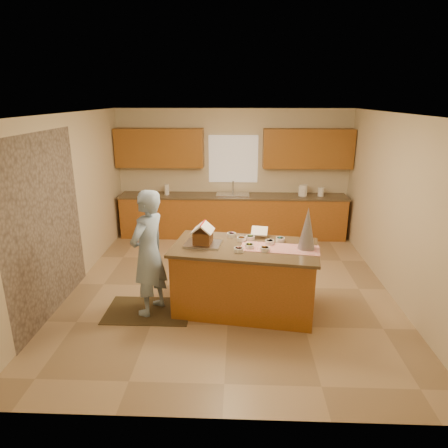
# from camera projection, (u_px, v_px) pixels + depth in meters

# --- Properties ---
(floor) EXTENTS (5.50, 5.50, 0.00)m
(floor) POSITION_uv_depth(u_px,v_px,m) (230.00, 287.00, 6.38)
(floor) COLOR tan
(floor) RESTS_ON ground
(ceiling) EXTENTS (5.50, 5.50, 0.00)m
(ceiling) POSITION_uv_depth(u_px,v_px,m) (231.00, 114.00, 5.54)
(ceiling) COLOR silver
(ceiling) RESTS_ON floor
(wall_back) EXTENTS (5.50, 5.50, 0.00)m
(wall_back) POSITION_uv_depth(u_px,v_px,m) (233.00, 173.00, 8.57)
(wall_back) COLOR beige
(wall_back) RESTS_ON floor
(wall_front) EXTENTS (5.50, 5.50, 0.00)m
(wall_front) POSITION_uv_depth(u_px,v_px,m) (222.00, 292.00, 3.34)
(wall_front) COLOR beige
(wall_front) RESTS_ON floor
(wall_left) EXTENTS (5.50, 5.50, 0.00)m
(wall_left) POSITION_uv_depth(u_px,v_px,m) (68.00, 204.00, 6.05)
(wall_left) COLOR beige
(wall_left) RESTS_ON floor
(wall_right) EXTENTS (5.50, 5.50, 0.00)m
(wall_right) POSITION_uv_depth(u_px,v_px,m) (398.00, 208.00, 5.86)
(wall_right) COLOR beige
(wall_right) RESTS_ON floor
(stone_accent) EXTENTS (0.00, 2.50, 2.50)m
(stone_accent) POSITION_uv_depth(u_px,v_px,m) (45.00, 227.00, 5.32)
(stone_accent) COLOR gray
(stone_accent) RESTS_ON wall_left
(window_curtain) EXTENTS (1.05, 0.03, 1.00)m
(window_curtain) POSITION_uv_depth(u_px,v_px,m) (233.00, 159.00, 8.45)
(window_curtain) COLOR white
(window_curtain) RESTS_ON wall_back
(back_counter_base) EXTENTS (4.80, 0.60, 0.88)m
(back_counter_base) POSITION_uv_depth(u_px,v_px,m) (233.00, 217.00, 8.57)
(back_counter_base) COLOR #A45222
(back_counter_base) RESTS_ON floor
(back_counter_top) EXTENTS (4.85, 0.63, 0.04)m
(back_counter_top) POSITION_uv_depth(u_px,v_px,m) (233.00, 196.00, 8.43)
(back_counter_top) COLOR brown
(back_counter_top) RESTS_ON back_counter_base
(upper_cabinet_left) EXTENTS (1.85, 0.35, 0.80)m
(upper_cabinet_left) POSITION_uv_depth(u_px,v_px,m) (160.00, 148.00, 8.29)
(upper_cabinet_left) COLOR #995620
(upper_cabinet_left) RESTS_ON wall_back
(upper_cabinet_right) EXTENTS (1.85, 0.35, 0.80)m
(upper_cabinet_right) POSITION_uv_depth(u_px,v_px,m) (308.00, 149.00, 8.17)
(upper_cabinet_right) COLOR #995620
(upper_cabinet_right) RESTS_ON wall_back
(sink) EXTENTS (0.70, 0.45, 0.12)m
(sink) POSITION_uv_depth(u_px,v_px,m) (233.00, 197.00, 8.43)
(sink) COLOR silver
(sink) RESTS_ON back_counter_top
(faucet) EXTENTS (0.03, 0.03, 0.28)m
(faucet) POSITION_uv_depth(u_px,v_px,m) (233.00, 187.00, 8.55)
(faucet) COLOR silver
(faucet) RESTS_ON back_counter_top
(island_base) EXTENTS (2.01, 1.21, 0.93)m
(island_base) POSITION_uv_depth(u_px,v_px,m) (244.00, 280.00, 5.57)
(island_base) COLOR #A45222
(island_base) RESTS_ON floor
(island_top) EXTENTS (2.11, 1.30, 0.04)m
(island_top) POSITION_uv_depth(u_px,v_px,m) (245.00, 248.00, 5.42)
(island_top) COLOR brown
(island_top) RESTS_ON island_base
(table_runner) EXTENTS (1.10, 0.52, 0.01)m
(table_runner) POSITION_uv_depth(u_px,v_px,m) (280.00, 248.00, 5.33)
(table_runner) COLOR #A50C0B
(table_runner) RESTS_ON island_top
(baking_tray) EXTENTS (0.53, 0.42, 0.03)m
(baking_tray) POSITION_uv_depth(u_px,v_px,m) (203.00, 244.00, 5.46)
(baking_tray) COLOR silver
(baking_tray) RESTS_ON island_top
(cookbook) EXTENTS (0.26, 0.21, 0.10)m
(cookbook) POSITION_uv_depth(u_px,v_px,m) (259.00, 231.00, 5.73)
(cookbook) COLOR white
(cookbook) RESTS_ON island_top
(tinsel_tree) EXTENTS (0.26, 0.26, 0.58)m
(tinsel_tree) POSITION_uv_depth(u_px,v_px,m) (307.00, 228.00, 5.23)
(tinsel_tree) COLOR #B4B4C1
(tinsel_tree) RESTS_ON island_top
(rug) EXTENTS (1.20, 0.78, 0.01)m
(rug) POSITION_uv_depth(u_px,v_px,m) (149.00, 311.00, 5.65)
(rug) COLOR black
(rug) RESTS_ON floor
(boy) EXTENTS (0.65, 0.76, 1.77)m
(boy) POSITION_uv_depth(u_px,v_px,m) (148.00, 253.00, 5.37)
(boy) COLOR #8DAAC8
(boy) RESTS_ON rug
(canister_a) EXTENTS (0.15, 0.15, 0.20)m
(canister_a) POSITION_uv_depth(u_px,v_px,m) (302.00, 191.00, 8.33)
(canister_a) COLOR white
(canister_a) RESTS_ON back_counter_top
(canister_b) EXTENTS (0.17, 0.17, 0.24)m
(canister_b) POSITION_uv_depth(u_px,v_px,m) (303.00, 190.00, 8.33)
(canister_b) COLOR white
(canister_b) RESTS_ON back_counter_top
(canister_c) EXTENTS (0.13, 0.13, 0.18)m
(canister_c) POSITION_uv_depth(u_px,v_px,m) (321.00, 192.00, 8.32)
(canister_c) COLOR white
(canister_c) RESTS_ON back_counter_top
(paper_towel) EXTENTS (0.10, 0.10, 0.22)m
(paper_towel) POSITION_uv_depth(u_px,v_px,m) (167.00, 190.00, 8.44)
(paper_towel) COLOR white
(paper_towel) RESTS_ON back_counter_top
(gingerbread_house) EXTENTS (0.33, 0.33, 0.30)m
(gingerbread_house) POSITION_uv_depth(u_px,v_px,m) (203.00, 235.00, 5.42)
(gingerbread_house) COLOR brown
(gingerbread_house) RESTS_ON baking_tray
(candy_bowls) EXTENTS (0.82, 0.71, 0.06)m
(candy_bowls) POSITION_uv_depth(u_px,v_px,m) (253.00, 242.00, 5.48)
(candy_bowls) COLOR #C1E123
(candy_bowls) RESTS_ON island_top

